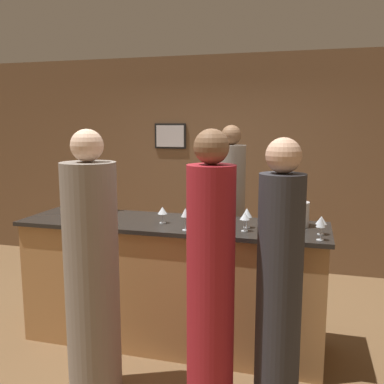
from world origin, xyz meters
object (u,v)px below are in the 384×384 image
(wine_bottle_0, at_px, (112,199))
(ice_bucket, at_px, (297,214))
(guest_1, at_px, (211,283))
(guest_2, at_px, (279,286))
(guest_0, at_px, (92,277))
(bartender, at_px, (230,228))

(wine_bottle_0, relative_size, ice_bucket, 1.41)
(guest_1, bearing_deg, guest_2, 13.34)
(guest_0, bearing_deg, wine_bottle_0, 109.21)
(bartender, height_order, guest_2, bartender)
(guest_1, bearing_deg, ice_bucket, 61.13)
(guest_1, bearing_deg, guest_0, -175.78)
(bartender, distance_m, guest_2, 1.48)
(guest_0, distance_m, ice_bucket, 1.69)
(ice_bucket, bearing_deg, guest_0, -143.53)
(guest_1, relative_size, wine_bottle_0, 6.65)
(guest_0, xyz_separation_m, guest_1, (0.82, 0.06, 0.02))
(ice_bucket, bearing_deg, bartender, 140.24)
(guest_0, height_order, guest_1, guest_1)
(guest_2, bearing_deg, wine_bottle_0, 149.02)
(bartender, bearing_deg, wine_bottle_0, 18.74)
(guest_0, relative_size, ice_bucket, 9.34)
(wine_bottle_0, xyz_separation_m, ice_bucket, (1.74, -0.17, -0.01))
(guest_1, bearing_deg, wine_bottle_0, 138.16)
(bartender, distance_m, ice_bucket, 0.90)
(guest_2, bearing_deg, guest_1, -166.66)
(guest_0, xyz_separation_m, ice_bucket, (1.33, 0.99, 0.32))
(bartender, relative_size, guest_2, 1.04)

